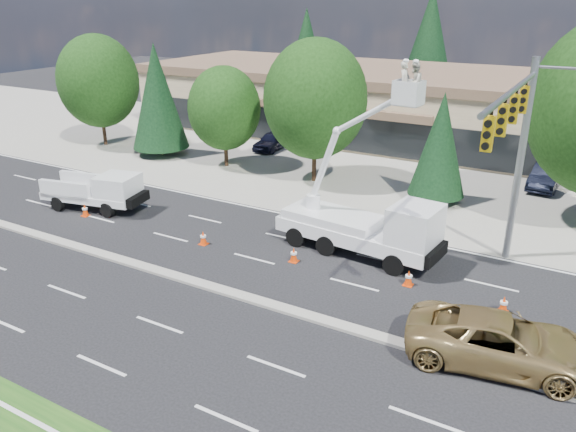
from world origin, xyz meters
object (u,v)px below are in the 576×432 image
Objects in this scene: utility_pickup at (99,195)px; minivan at (501,341)px; signal_mast at (518,138)px; bucket_truck at (370,217)px.

utility_pickup reaches higher than minivan.
signal_mast is at bearing -4.55° from utility_pickup.
bucket_truck is (-5.60, -0.92, -4.14)m from signal_mast.
signal_mast reaches higher than bucket_truck.
bucket_truck is at bearing -5.22° from utility_pickup.
utility_pickup is 0.65× the size of bucket_truck.
signal_mast is 21.93m from utility_pickup.
signal_mast is 1.13× the size of bucket_truck.
utility_pickup is 15.68m from bucket_truck.
utility_pickup is at bearing -167.49° from bucket_truck.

